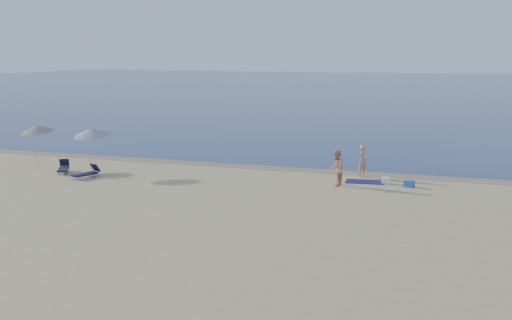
{
  "coord_description": "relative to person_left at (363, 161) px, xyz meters",
  "views": [
    {
      "loc": [
        9.91,
        -13.77,
        6.36
      ],
      "look_at": [
        -0.46,
        16.0,
        1.0
      ],
      "focal_mm": 45.0,
      "sensor_mm": 36.0,
      "label": 1
    }
  ],
  "objects": [
    {
      "name": "beach_towel",
      "position": [
        0.31,
        -1.16,
        -0.81
      ],
      "size": [
        1.94,
        1.21,
        0.03
      ],
      "primitive_type": "cube",
      "rotation": [
        0.0,
        0.0,
        0.11
      ],
      "color": "#101351",
      "rests_on": "ground"
    },
    {
      "name": "sea",
      "position": [
        -4.49,
        81.64,
        -0.82
      ],
      "size": [
        240.0,
        160.0,
        0.01
      ],
      "primitive_type": "cube",
      "color": "#0D224F",
      "rests_on": "ground"
    },
    {
      "name": "lounger_right",
      "position": [
        -13.25,
        -4.74,
        -0.58
      ],
      "size": [
        0.96,
        1.59,
        0.67
      ],
      "rotation": [
        0.0,
        0.0,
        -0.34
      ],
      "color": "#131636",
      "rests_on": "ground"
    },
    {
      "name": "white_bag",
      "position": [
        1.33,
        -1.22,
        -0.67
      ],
      "size": [
        0.41,
        0.36,
        0.31
      ],
      "primitive_type": "cube",
      "rotation": [
        0.0,
        0.0,
        0.18
      ],
      "color": "white",
      "rests_on": "ground"
    },
    {
      "name": "person_left",
      "position": [
        0.0,
        0.0,
        0.0
      ],
      "size": [
        0.63,
        0.72,
        1.65
      ],
      "primitive_type": "imported",
      "rotation": [
        0.0,
        0.0,
        1.1
      ],
      "color": "tan",
      "rests_on": "ground"
    },
    {
      "name": "blue_cooler",
      "position": [
        2.5,
        -1.65,
        -0.66
      ],
      "size": [
        0.53,
        0.44,
        0.32
      ],
      "primitive_type": "cube",
      "rotation": [
        0.0,
        0.0,
        -0.28
      ],
      "color": "blue",
      "rests_on": "ground"
    },
    {
      "name": "umbrella_near",
      "position": [
        -13.74,
        -3.33,
        1.36
      ],
      "size": [
        2.1,
        2.13,
        2.58
      ],
      "rotation": [
        0.0,
        0.0,
        -0.08
      ],
      "color": "silver",
      "rests_on": "ground"
    },
    {
      "name": "wet_sand_strip",
      "position": [
        -4.49,
        1.04,
        -0.82
      ],
      "size": [
        240.0,
        1.6,
        0.0
      ],
      "primitive_type": "cube",
      "color": "#847254",
      "rests_on": "ground"
    },
    {
      "name": "person_right",
      "position": [
        -0.85,
        -2.45,
        0.03
      ],
      "size": [
        0.67,
        0.85,
        1.71
      ],
      "primitive_type": "imported",
      "rotation": [
        0.0,
        0.0,
        -1.55
      ],
      "color": "tan",
      "rests_on": "ground"
    },
    {
      "name": "ground",
      "position": [
        -4.49,
        -18.36,
        -0.83
      ],
      "size": [
        160.0,
        160.0,
        0.0
      ],
      "primitive_type": "plane",
      "color": "tan",
      "rests_on": "ground"
    },
    {
      "name": "umbrella_far",
      "position": [
        -17.54,
        -2.91,
        1.31
      ],
      "size": [
        2.28,
        2.3,
        2.48
      ],
      "rotation": [
        0.0,
        0.0,
        -0.28
      ],
      "color": "silver",
      "rests_on": "ground"
    },
    {
      "name": "lounger_left",
      "position": [
        -15.24,
        -3.91,
        -0.58
      ],
      "size": [
        1.18,
        1.55,
        0.67
      ],
      "rotation": [
        0.0,
        0.0,
        0.52
      ],
      "color": "#141837",
      "rests_on": "ground"
    }
  ]
}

